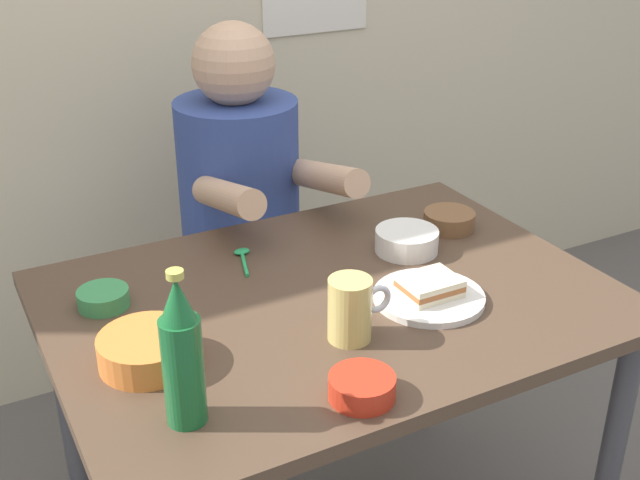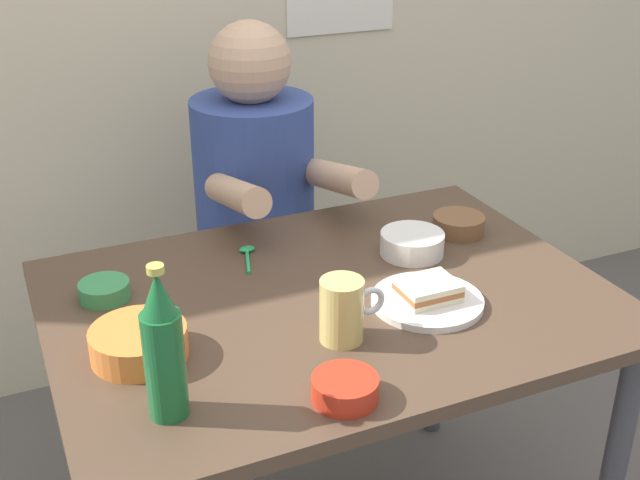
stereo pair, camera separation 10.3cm
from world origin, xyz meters
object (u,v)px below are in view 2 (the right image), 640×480
object	(u,v)px
person_seated	(255,176)
plate_orange	(427,301)
beer_bottle	(163,349)
condiment_bowl_brown	(459,223)
sandwich	(428,290)
dining_table	(330,335)
beer_mug	(343,310)
stool	(259,309)

from	to	relation	value
person_seated	plate_orange	xyz separation A→B (m)	(0.09, -0.73, -0.02)
beer_bottle	condiment_bowl_brown	distance (m)	0.88
beer_bottle	person_seated	bearing A→B (deg)	62.26
sandwich	beer_bottle	size ratio (longest dim) A/B	0.42
dining_table	condiment_bowl_brown	distance (m)	0.44
plate_orange	beer_mug	bearing A→B (deg)	-167.51
sandwich	condiment_bowl_brown	world-z (taller)	sandwich
person_seated	beer_mug	size ratio (longest dim) A/B	5.71
stool	sandwich	size ratio (longest dim) A/B	4.09
stool	beer_mug	world-z (taller)	beer_mug
sandwich	condiment_bowl_brown	distance (m)	0.35
person_seated	sandwich	distance (m)	0.73
plate_orange	beer_bottle	distance (m)	0.57
stool	plate_orange	bearing A→B (deg)	-82.72
stool	condiment_bowl_brown	distance (m)	0.72
plate_orange	beer_bottle	size ratio (longest dim) A/B	0.84
person_seated	condiment_bowl_brown	world-z (taller)	person_seated
person_seated	plate_orange	size ratio (longest dim) A/B	3.27
stool	beer_bottle	bearing A→B (deg)	-117.43
sandwich	beer_mug	xyz separation A→B (m)	(-0.20, -0.05, 0.03)
dining_table	person_seated	xyz separation A→B (m)	(0.06, 0.62, 0.12)
plate_orange	beer_bottle	bearing A→B (deg)	-166.70
person_seated	plate_orange	distance (m)	0.73
stool	sandwich	distance (m)	0.86
person_seated	beer_bottle	size ratio (longest dim) A/B	2.75
condiment_bowl_brown	plate_orange	bearing A→B (deg)	-132.60
person_seated	plate_orange	bearing A→B (deg)	-82.61
condiment_bowl_brown	dining_table	bearing A→B (deg)	-159.55
dining_table	beer_bottle	distance (m)	0.50
plate_orange	sandwich	world-z (taller)	sandwich
beer_mug	stool	bearing A→B (deg)	82.04
dining_table	beer_mug	size ratio (longest dim) A/B	8.73
plate_orange	beer_bottle	world-z (taller)	beer_bottle
stool	person_seated	xyz separation A→B (m)	(-0.00, -0.01, 0.42)
beer_mug	beer_bottle	bearing A→B (deg)	-166.22
dining_table	person_seated	world-z (taller)	person_seated
stool	beer_mug	distance (m)	0.91
dining_table	beer_mug	xyz separation A→B (m)	(-0.05, -0.15, 0.15)
sandwich	condiment_bowl_brown	xyz separation A→B (m)	(0.24, 0.26, -0.01)
person_seated	condiment_bowl_brown	size ratio (longest dim) A/B	6.00
plate_orange	sandwich	xyz separation A→B (m)	(-0.00, 0.00, 0.02)
dining_table	sandwich	bearing A→B (deg)	-34.54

